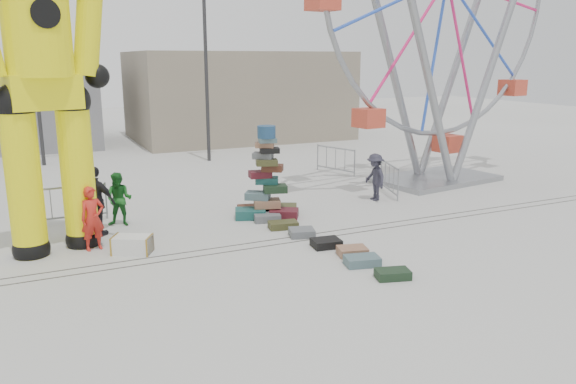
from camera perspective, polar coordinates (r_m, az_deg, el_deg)
name	(u,v)px	position (r m, az deg, el deg)	size (l,w,h in m)	color
ground	(251,257)	(13.49, -3.78, -6.65)	(90.00, 90.00, 0.00)	#9E9E99
track_line_near	(242,250)	(14.01, -4.68, -5.86)	(40.00, 0.04, 0.01)	#47443F
track_line_far	(237,245)	(14.37, -5.24, -5.38)	(40.00, 0.04, 0.01)	#47443F
building_right	(237,95)	(33.92, -5.16, 9.77)	(12.00, 8.00, 5.00)	gray
lamp_post_right	(208,62)	(25.98, -8.13, 12.97)	(1.41, 0.25, 8.00)	#2D2D30
lamp_post_left	(36,62)	(26.83, -24.22, 11.97)	(1.41, 0.25, 8.00)	#2D2D30
suitcase_tower	(267,191)	(16.71, -2.19, 0.06)	(2.14, 1.77, 2.73)	#1C5552
crash_test_dummy	(40,66)	(14.34, -23.84, 11.61)	(3.36, 1.48, 8.43)	black
ferris_wheel	(446,6)	(22.05, 15.73, 17.73)	(11.22, 3.42, 13.13)	gray
steamer_trunk	(132,245)	(14.19, -15.54, -5.18)	(0.91, 0.53, 0.43)	silver
row_case_0	(283,225)	(15.66, -0.49, -3.37)	(0.80, 0.46, 0.20)	#444422
row_case_1	(302,232)	(15.00, 1.41, -4.13)	(0.65, 0.58, 0.20)	slate
row_case_2	(326,243)	(14.18, 3.90, -5.20)	(0.70, 0.55, 0.20)	black
row_case_3	(352,251)	(13.65, 6.55, -6.00)	(0.69, 0.51, 0.21)	#9C6B4F
row_case_4	(362,261)	(13.05, 7.54, -6.94)	(0.78, 0.51, 0.21)	slate
row_case_5	(393,274)	(12.41, 10.60, -8.20)	(0.73, 0.44, 0.20)	#1C331E
barricade_dummy_c	(70,204)	(17.26, -21.27, -1.16)	(2.00, 0.10, 1.10)	gray
barricade_wheel_front	(389,179)	(19.81, 10.25, 1.34)	(2.00, 0.10, 1.10)	gray
barricade_wheel_back	(336,160)	(23.19, 4.85, 3.25)	(2.00, 0.10, 1.10)	gray
pedestrian_red	(93,218)	(14.58, -19.24, -2.55)	(0.58, 0.38, 1.60)	red
pedestrian_green	(119,199)	(16.46, -16.77, -0.72)	(0.74, 0.58, 1.53)	#175E1E
pedestrian_black	(96,202)	(15.65, -18.91, -0.93)	(1.10, 0.46, 1.88)	black
pedestrian_grey	(375,177)	(18.84, 8.83, 1.51)	(1.02, 0.58, 1.57)	#272632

